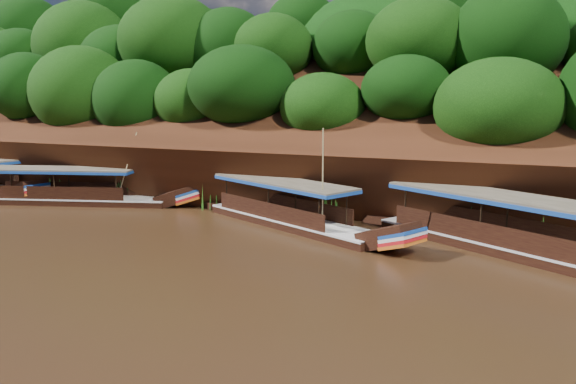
% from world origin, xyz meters
% --- Properties ---
extents(ground, '(160.00, 160.00, 0.00)m').
position_xyz_m(ground, '(0.00, 0.00, 0.00)').
color(ground, black).
rests_on(ground, ground).
extents(riverbank, '(120.00, 30.06, 19.40)m').
position_xyz_m(riverbank, '(-0.01, 22.73, 1.89)').
color(riverbank, black).
rests_on(riverbank, ground).
extents(boat_0, '(14.56, 9.54, 5.71)m').
position_xyz_m(boat_0, '(11.11, 6.00, 0.57)').
color(boat_0, black).
rests_on(boat_0, ground).
extents(boat_1, '(13.19, 7.58, 5.79)m').
position_xyz_m(boat_1, '(0.27, 7.00, 0.53)').
color(boat_1, black).
rests_on(boat_1, ground).
extents(boat_2, '(14.43, 6.02, 4.99)m').
position_xyz_m(boat_2, '(-14.86, 7.85, 0.52)').
color(boat_2, black).
rests_on(boat_2, ground).
extents(reeds, '(49.72, 1.91, 2.17)m').
position_xyz_m(reeds, '(-2.79, 9.49, 0.93)').
color(reeds, '#2E6D1B').
rests_on(reeds, ground).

